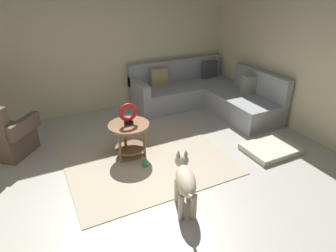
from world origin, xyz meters
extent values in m
cube|color=#B7B2A8|center=(0.00, 0.00, -0.05)|extent=(6.00, 6.00, 0.10)
cube|color=beige|center=(0.00, 2.94, 1.35)|extent=(6.00, 0.12, 2.70)
cube|color=#BCAD93|center=(0.15, 0.70, 0.01)|extent=(2.30, 1.90, 0.01)
cube|color=#9EA3A8|center=(1.73, 2.41, 0.21)|extent=(2.20, 0.85, 0.42)
cube|color=#9EA3A8|center=(1.73, 2.76, 0.65)|extent=(2.20, 0.14, 0.46)
cube|color=#9EA3A8|center=(2.41, 1.28, 0.21)|extent=(0.85, 1.40, 0.42)
cube|color=#9EA3A8|center=(2.76, 1.28, 0.65)|extent=(0.14, 1.40, 0.46)
cube|color=#9EA3A8|center=(0.71, 2.41, 0.53)|extent=(0.16, 0.85, 0.22)
cube|color=#4C4C56|center=(2.48, 2.61, 0.59)|extent=(0.39, 0.18, 0.38)
cube|color=tan|center=(1.23, 2.61, 0.59)|extent=(0.39, 0.15, 0.38)
cube|color=gray|center=(2.61, 1.38, 0.59)|extent=(0.40, 0.19, 0.38)
cube|color=brown|center=(-1.65, 1.82, 0.20)|extent=(0.84, 0.84, 0.40)
cube|color=brown|center=(-1.38, 1.60, 0.51)|extent=(0.46, 0.53, 0.22)
cylinder|color=brown|center=(-0.02, 0.92, 0.52)|extent=(0.60, 0.60, 0.04)
cylinder|color=brown|center=(-0.02, 0.92, 0.15)|extent=(0.45, 0.45, 0.02)
cylinder|color=brown|center=(-0.02, 1.14, 0.25)|extent=(0.04, 0.04, 0.50)
cylinder|color=brown|center=(-0.21, 0.81, 0.25)|extent=(0.04, 0.04, 0.50)
cylinder|color=brown|center=(0.16, 0.81, 0.25)|extent=(0.04, 0.04, 0.50)
cube|color=black|center=(-0.02, 0.92, 0.57)|extent=(0.12, 0.08, 0.05)
torus|color=red|center=(-0.02, 0.92, 0.73)|extent=(0.28, 0.06, 0.28)
cube|color=beige|center=(1.98, 0.08, 0.04)|extent=(0.80, 0.60, 0.09)
cylinder|color=beige|center=(0.14, -0.27, 0.16)|extent=(0.07, 0.07, 0.32)
cylinder|color=beige|center=(0.28, -0.31, 0.16)|extent=(0.07, 0.07, 0.32)
cylinder|color=beige|center=(0.04, -0.56, 0.16)|extent=(0.07, 0.07, 0.32)
cylinder|color=beige|center=(0.17, -0.61, 0.16)|extent=(0.07, 0.07, 0.32)
ellipsoid|color=beige|center=(0.16, -0.44, 0.40)|extent=(0.38, 0.56, 0.24)
sphere|color=beige|center=(0.26, -0.16, 0.48)|extent=(0.17, 0.17, 0.17)
ellipsoid|color=beige|center=(0.29, -0.08, 0.46)|extent=(0.11, 0.14, 0.07)
cone|color=beige|center=(0.21, -0.15, 0.59)|extent=(0.06, 0.06, 0.07)
cone|color=beige|center=(0.30, -0.18, 0.59)|extent=(0.06, 0.06, 0.07)
cylinder|color=beige|center=(0.05, -0.73, 0.44)|extent=(0.10, 0.20, 0.16)
sphere|color=green|center=(0.07, 0.56, 0.05)|extent=(0.11, 0.11, 0.11)
camera|label=1|loc=(-1.18, -2.70, 2.42)|focal=31.15mm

